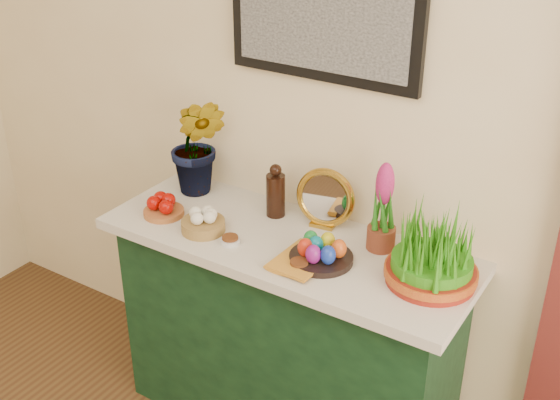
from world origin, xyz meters
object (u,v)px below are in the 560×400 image
(book, at_px, (282,252))
(wheatgrass_sabzeh, at_px, (433,253))
(mirror, at_px, (325,199))
(hyacinth_green, at_px, (197,130))
(sideboard, at_px, (287,339))

(book, xyz_separation_m, wheatgrass_sabzeh, (0.50, 0.13, 0.09))
(wheatgrass_sabzeh, bearing_deg, mirror, 163.32)
(mirror, relative_size, book, 1.07)
(hyacinth_green, distance_m, mirror, 0.59)
(sideboard, distance_m, book, 0.50)
(sideboard, height_order, hyacinth_green, hyacinth_green)
(hyacinth_green, bearing_deg, sideboard, -29.98)
(hyacinth_green, bearing_deg, book, -39.37)
(sideboard, relative_size, mirror, 5.51)
(mirror, xyz_separation_m, book, (-0.02, -0.27, -0.10))
(mirror, relative_size, wheatgrass_sabzeh, 0.77)
(hyacinth_green, height_order, book, hyacinth_green)
(sideboard, bearing_deg, book, -66.88)
(mirror, bearing_deg, wheatgrass_sabzeh, -16.68)
(sideboard, height_order, mirror, mirror)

